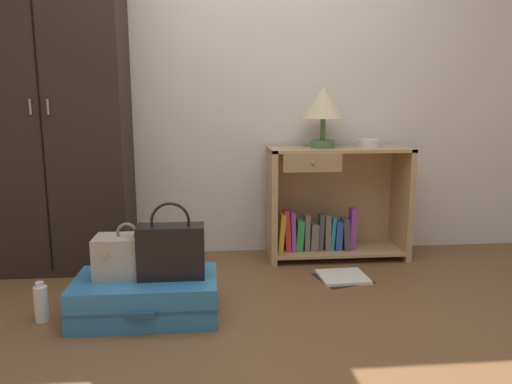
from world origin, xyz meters
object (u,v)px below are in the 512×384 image
at_px(train_case, 128,256).
at_px(bowl, 369,143).
at_px(bottle, 41,303).
at_px(suitcase_large, 147,297).
at_px(bookshelf, 332,206).
at_px(wardrobe, 52,107).
at_px(handbag, 171,250).
at_px(open_book_on_floor, 343,277).
at_px(table_lamp, 323,106).

bearing_deg(train_case, bowl, 28.86).
bearing_deg(bottle, suitcase_large, 2.04).
distance_m(bookshelf, train_case, 1.53).
height_order(wardrobe, handbag, wardrobe).
xyz_separation_m(bottle, open_book_on_floor, (1.67, 0.45, -0.09)).
bearing_deg(handbag, table_lamp, 42.55).
xyz_separation_m(wardrobe, table_lamp, (1.76, 0.06, 0.01)).
xyz_separation_m(wardrobe, handbag, (0.79, -0.83, -0.71)).
bearing_deg(bottle, bookshelf, 27.85).
bearing_deg(wardrobe, table_lamp, 2.00).
xyz_separation_m(table_lamp, bottle, (-1.62, -0.91, -0.97)).
distance_m(bookshelf, bowl, 0.51).
relative_size(bowl, suitcase_large, 0.22).
relative_size(wardrobe, handbag, 5.44).
xyz_separation_m(suitcase_large, bottle, (-0.52, -0.02, -0.01)).
bearing_deg(open_book_on_floor, suitcase_large, -159.48).
distance_m(bowl, suitcase_large, 1.82).
height_order(handbag, bottle, handbag).
height_order(table_lamp, bottle, table_lamp).
distance_m(bowl, open_book_on_floor, 0.96).
height_order(wardrobe, table_lamp, wardrobe).
distance_m(bookshelf, bottle, 1.94).
bearing_deg(handbag, open_book_on_floor, 23.18).
xyz_separation_m(table_lamp, train_case, (-1.20, -0.85, -0.75)).
height_order(bowl, suitcase_large, bowl).
distance_m(table_lamp, handbag, 1.50).
relative_size(bowl, train_case, 0.48).
relative_size(train_case, open_book_on_floor, 0.89).
bearing_deg(suitcase_large, open_book_on_floor, 20.52).
xyz_separation_m(train_case, bottle, (-0.43, -0.06, -0.22)).
xyz_separation_m(table_lamp, suitcase_large, (-1.11, -0.89, -0.96)).
relative_size(bookshelf, table_lamp, 2.35).
distance_m(bowl, bottle, 2.26).
bearing_deg(bowl, suitcase_large, -148.49).
bearing_deg(suitcase_large, wardrobe, 128.52).
xyz_separation_m(suitcase_large, handbag, (0.13, -0.00, 0.24)).
distance_m(wardrobe, train_case, 1.23).
xyz_separation_m(bowl, train_case, (-1.52, -0.84, -0.50)).
relative_size(bowl, bottle, 0.76).
distance_m(suitcase_large, handbag, 0.28).
relative_size(wardrobe, bottle, 10.29).
height_order(train_case, open_book_on_floor, train_case).
relative_size(train_case, bottle, 1.60).
xyz_separation_m(bowl, bottle, (-1.95, -0.90, -0.71)).
distance_m(wardrobe, table_lamp, 1.77).
xyz_separation_m(suitcase_large, open_book_on_floor, (1.15, 0.43, -0.09)).
height_order(suitcase_large, train_case, train_case).
xyz_separation_m(bowl, open_book_on_floor, (-0.28, -0.45, -0.80)).
bearing_deg(bookshelf, bowl, 0.09).
height_order(bottle, open_book_on_floor, bottle).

